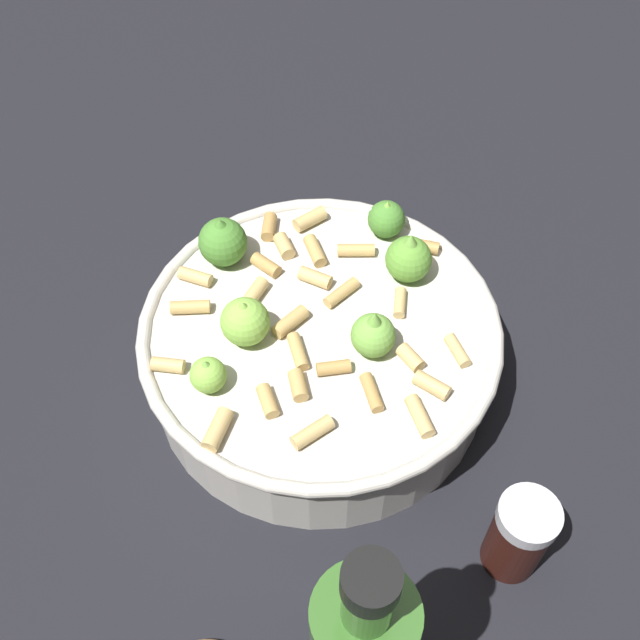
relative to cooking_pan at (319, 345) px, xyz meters
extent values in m
plane|color=black|center=(0.00, 0.00, -0.04)|extent=(2.40, 2.40, 0.00)
cylinder|color=beige|center=(0.00, 0.00, -0.01)|extent=(0.28, 0.28, 0.07)
torus|color=beige|center=(0.00, 0.00, 0.03)|extent=(0.29, 0.29, 0.01)
sphere|color=#609E38|center=(-0.07, -0.06, 0.05)|extent=(0.04, 0.04, 0.04)
cone|color=#75B247|center=(-0.07, -0.06, 0.07)|extent=(0.02, 0.02, 0.02)
sphere|color=#75B247|center=(-0.04, 0.02, 0.04)|extent=(0.03, 0.03, 0.03)
cone|color=#75B247|center=(-0.04, 0.02, 0.06)|extent=(0.02, 0.02, 0.02)
sphere|color=#4C8933|center=(-0.05, -0.11, 0.04)|extent=(0.03, 0.03, 0.03)
cone|color=#8CC64C|center=(-0.05, -0.11, 0.06)|extent=(0.01, 0.01, 0.01)
sphere|color=#4C8933|center=(0.08, -0.07, 0.05)|extent=(0.04, 0.04, 0.04)
cone|color=#4C8933|center=(0.08, -0.07, 0.07)|extent=(0.02, 0.02, 0.01)
sphere|color=#8CC64C|center=(0.06, 0.01, 0.05)|extent=(0.04, 0.04, 0.04)
cone|color=#8CC64C|center=(0.06, 0.01, 0.06)|extent=(0.02, 0.02, 0.01)
sphere|color=#8CC64C|center=(0.08, 0.06, 0.04)|extent=(0.03, 0.03, 0.03)
cone|color=#75B247|center=(0.08, 0.06, 0.05)|extent=(0.01, 0.01, 0.01)
cylinder|color=tan|center=(0.05, -0.03, 0.03)|extent=(0.02, 0.03, 0.01)
cylinder|color=tan|center=(-0.04, 0.06, 0.03)|extent=(0.02, 0.03, 0.01)
cylinder|color=tan|center=(0.00, 0.10, 0.03)|extent=(0.03, 0.03, 0.01)
cylinder|color=tan|center=(0.01, 0.06, 0.03)|extent=(0.02, 0.03, 0.01)
cylinder|color=tan|center=(-0.09, 0.05, 0.03)|extent=(0.03, 0.02, 0.01)
cylinder|color=tan|center=(0.03, 0.08, 0.03)|extent=(0.02, 0.03, 0.01)
cylinder|color=tan|center=(-0.08, 0.08, 0.03)|extent=(0.02, 0.03, 0.01)
cylinder|color=tan|center=(-0.11, 0.02, 0.03)|extent=(0.02, 0.03, 0.01)
cylinder|color=tan|center=(-0.03, -0.08, 0.03)|extent=(0.03, 0.01, 0.01)
cylinder|color=tan|center=(0.11, -0.04, 0.03)|extent=(0.03, 0.02, 0.01)
cylinder|color=tan|center=(0.10, -0.01, 0.03)|extent=(0.03, 0.01, 0.01)
cylinder|color=tan|center=(0.01, 0.03, 0.03)|extent=(0.02, 0.03, 0.01)
cylinder|color=tan|center=(-0.06, -0.02, 0.03)|extent=(0.01, 0.03, 0.01)
cylinder|color=tan|center=(0.01, -0.05, 0.03)|extent=(0.03, 0.02, 0.01)
cylinder|color=tan|center=(0.07, 0.10, 0.03)|extent=(0.02, 0.03, 0.01)
cylinder|color=tan|center=(0.03, -0.08, 0.03)|extent=(0.02, 0.03, 0.01)
cylinder|color=tan|center=(-0.09, -0.09, 0.03)|extent=(0.02, 0.02, 0.01)
cylinder|color=tan|center=(-0.07, 0.03, 0.03)|extent=(0.02, 0.02, 0.01)
cylinder|color=tan|center=(0.05, -0.10, 0.03)|extent=(0.01, 0.03, 0.01)
cylinder|color=tan|center=(0.01, -0.11, 0.03)|extent=(0.03, 0.03, 0.01)
cylinder|color=tan|center=(0.11, 0.05, 0.03)|extent=(0.03, 0.01, 0.01)
cylinder|color=tan|center=(-0.01, 0.04, 0.03)|extent=(0.03, 0.02, 0.01)
cylinder|color=tan|center=(-0.02, -0.03, 0.03)|extent=(0.03, 0.03, 0.01)
cylinder|color=tan|center=(0.05, -0.06, 0.03)|extent=(0.03, 0.02, 0.01)
cylinder|color=tan|center=(0.02, 0.00, 0.03)|extent=(0.03, 0.03, 0.01)
cylinder|color=tan|center=(0.01, -0.08, 0.03)|extent=(0.02, 0.03, 0.01)
cylinder|color=#33140F|center=(-0.15, 0.15, -0.01)|extent=(0.04, 0.04, 0.07)
cylinder|color=silver|center=(-0.15, 0.15, 0.03)|extent=(0.04, 0.04, 0.01)
cylinder|color=#336023|center=(-0.04, 0.26, 0.16)|extent=(0.02, 0.02, 0.04)
cylinder|color=black|center=(-0.04, 0.26, 0.18)|extent=(0.03, 0.03, 0.02)
camera|label=1|loc=(-0.02, 0.37, 0.52)|focal=43.36mm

